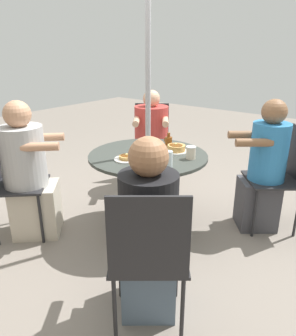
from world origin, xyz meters
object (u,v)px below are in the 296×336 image
(pancake_plate_c, at_px, (127,158))
(syrup_bottle, at_px, (168,142))
(patio_table, at_px, (148,169))
(patio_chair_south, at_px, (149,253))
(patio_chair_west, at_px, (283,172))
(diner_east, at_px, (29,177))
(pancake_plate_b, at_px, (176,149))
(coffee_cup, at_px, (191,153))
(diner_north, at_px, (151,144))
(drinking_glass_a, at_px, (150,156))
(patio_chair_east, at_px, (8,178))
(diner_west, at_px, (264,171))
(patio_chair_north, at_px, (152,137))
(drinking_glass_b, at_px, (168,159))
(diner_south, at_px, (148,237))
(pancake_plate_a, at_px, (152,147))

(pancake_plate_c, distance_m, syrup_bottle, 0.52)
(patio_table, relative_size, patio_chair_south, 1.11)
(patio_chair_south, xyz_separation_m, patio_chair_west, (-0.19, -1.71, 0.00))
(diner_east, xyz_separation_m, pancake_plate_b, (-0.90, -0.93, 0.20))
(patio_chair_south, bearing_deg, coffee_cup, 71.81)
(diner_north, distance_m, diner_east, 1.56)
(pancake_plate_b, bearing_deg, drinking_glass_a, 91.72)
(patio_chair_east, distance_m, diner_west, 2.25)
(patio_chair_north, xyz_separation_m, drinking_glass_b, (-1.04, 1.14, 0.24))
(patio_chair_west, xyz_separation_m, drinking_glass_b, (0.62, 0.92, 0.24))
(diner_north, distance_m, patio_chair_south, 2.25)
(diner_west, bearing_deg, patio_chair_south, 139.30)
(diner_east, distance_m, patio_chair_south, 1.52)
(diner_south, height_order, drinking_glass_b, diner_south)
(diner_north, bearing_deg, patio_table, 90.00)
(diner_east, distance_m, drinking_glass_a, 1.08)
(patio_chair_north, bearing_deg, pancake_plate_c, 83.01)
(diner_west, bearing_deg, syrup_bottle, 76.00)
(diner_south, distance_m, diner_west, 1.47)
(diner_west, height_order, pancake_plate_a, diner_west)
(drinking_glass_a, bearing_deg, pancake_plate_b, -88.28)
(pancake_plate_a, bearing_deg, patio_chair_west, -149.13)
(pancake_plate_a, bearing_deg, drinking_glass_a, 125.91)
(patio_chair_north, distance_m, pancake_plate_c, 1.40)
(patio_chair_west, bearing_deg, diner_east, 92.49)
(pancake_plate_a, relative_size, drinking_glass_b, 1.63)
(pancake_plate_b, bearing_deg, coffee_cup, 157.68)
(diner_north, distance_m, pancake_plate_c, 1.23)
(diner_west, height_order, pancake_plate_c, diner_west)
(patio_chair_west, distance_m, pancake_plate_c, 1.41)
(diner_north, relative_size, patio_chair_south, 1.21)
(diner_west, distance_m, drinking_glass_b, 0.97)
(patio_chair_north, height_order, diner_east, diner_east)
(pancake_plate_c, bearing_deg, drinking_glass_a, -168.48)
(diner_west, xyz_separation_m, coffee_cup, (0.45, 0.52, 0.22))
(diner_north, xyz_separation_m, coffee_cup, (-0.97, 0.71, 0.26))
(diner_south, xyz_separation_m, drinking_glass_a, (0.48, -0.63, 0.25))
(patio_chair_east, relative_size, patio_chair_south, 1.00)
(drinking_glass_a, bearing_deg, diner_north, -52.74)
(patio_table, relative_size, pancake_plate_b, 4.92)
(patio_table, relative_size, drinking_glass_a, 7.51)
(diner_south, bearing_deg, patio_chair_north, 88.78)
(patio_chair_north, relative_size, diner_east, 0.78)
(patio_chair_north, relative_size, patio_chair_west, 1.00)
(patio_chair_north, xyz_separation_m, coffee_cup, (-1.08, 0.86, 0.23))
(diner_north, distance_m, diner_west, 1.43)
(patio_chair_west, bearing_deg, pancake_plate_a, 82.15)
(patio_chair_north, xyz_separation_m, pancake_plate_b, (-0.87, 0.77, 0.20))
(patio_chair_east, relative_size, diner_west, 0.79)
(diner_north, height_order, diner_east, diner_east)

